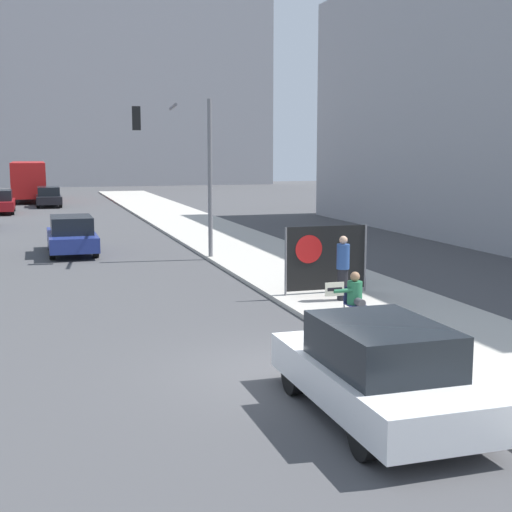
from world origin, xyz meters
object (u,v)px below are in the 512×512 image
seated_protester (355,297)px  city_bus_on_road (29,179)px  parked_car_curbside (377,370)px  car_on_road_nearest (72,235)px  pedestrian_behind (343,255)px  jogger_on_sidewalk (343,267)px  car_on_road_far_lane (49,197)px  traffic_light_pole (183,152)px  protest_banner (326,258)px

seated_protester → city_bus_on_road: bearing=113.6°
parked_car_curbside → car_on_road_nearest: (-3.47, 19.49, -0.00)m
pedestrian_behind → car_on_road_nearest: pedestrian_behind is taller
seated_protester → pedestrian_behind: 5.34m
jogger_on_sidewalk → city_bus_on_road: bearing=-61.9°
pedestrian_behind → car_on_road_far_lane: (-7.72, 35.13, -0.22)m
city_bus_on_road → pedestrian_behind: bearing=-77.7°
seated_protester → parked_car_curbside: 5.35m
traffic_light_pole → parked_car_curbside: traffic_light_pole is taller
protest_banner → car_on_road_nearest: (-6.25, 10.87, -0.36)m
protest_banner → city_bus_on_road: 44.00m
protest_banner → car_on_road_nearest: size_ratio=0.53×
parked_car_curbside → city_bus_on_road: size_ratio=0.43×
jogger_on_sidewalk → city_bus_on_road: city_bus_on_road is taller
traffic_light_pole → parked_car_curbside: size_ratio=1.33×
parked_car_curbside → city_bus_on_road: bearing=95.7°
traffic_light_pole → car_on_road_nearest: traffic_light_pole is taller
seated_protester → car_on_road_far_lane: bearing=113.1°
parked_car_curbside → city_bus_on_road: (-5.21, 51.89, 1.07)m
pedestrian_behind → parked_car_curbside: bearing=-8.4°
parked_car_curbside → car_on_road_far_lane: bearing=94.8°
jogger_on_sidewalk → city_bus_on_road: (-8.06, 44.27, 0.83)m
parked_car_curbside → car_on_road_far_lane: (-3.81, 45.08, -0.02)m
pedestrian_behind → city_bus_on_road: bearing=-154.8°
pedestrian_behind → car_on_road_nearest: 12.06m
seated_protester → car_on_road_nearest: (-5.45, 14.52, -0.03)m
pedestrian_behind → traffic_light_pole: size_ratio=0.28×
car_on_road_nearest → car_on_road_far_lane: size_ratio=0.98×
seated_protester → pedestrian_behind: bearing=83.7°
seated_protester → jogger_on_sidewalk: 2.80m
seated_protester → car_on_road_nearest: size_ratio=0.26×
traffic_light_pole → pedestrian_behind: bearing=-61.9°
protest_banner → traffic_light_pole: traffic_light_pole is taller
seated_protester → protest_banner: 3.75m
car_on_road_far_lane → pedestrian_behind: bearing=-77.6°
car_on_road_far_lane → traffic_light_pole: bearing=-81.6°
jogger_on_sidewalk → protest_banner: protest_banner is taller
parked_car_curbside → car_on_road_far_lane: 45.24m
pedestrian_behind → protest_banner: size_ratio=0.67×
traffic_light_pole → car_on_road_far_lane: 29.11m
seated_protester → traffic_light_pole: bearing=112.6°
protest_banner → car_on_road_far_lane: (-6.59, 36.45, -0.38)m
city_bus_on_road → parked_car_curbside: bearing=-84.3°
jogger_on_sidewalk → car_on_road_far_lane: bearing=-62.1°
parked_car_curbside → seated_protester: bearing=68.3°
seated_protester → car_on_road_nearest: car_on_road_nearest is taller
pedestrian_behind → car_on_road_nearest: bearing=-129.3°
protest_banner → traffic_light_pole: (-2.36, 7.84, 2.90)m
seated_protester → car_on_road_far_lane: (-5.79, 40.10, -0.04)m
jogger_on_sidewalk → pedestrian_behind: (1.05, 2.33, -0.04)m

